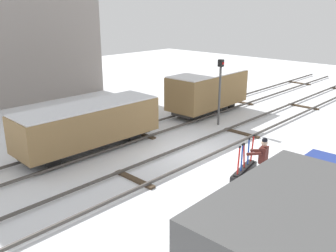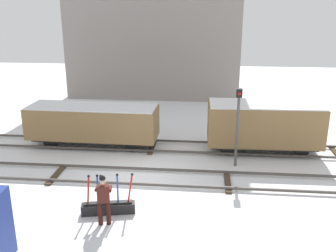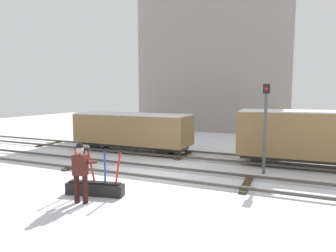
{
  "view_description": "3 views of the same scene",
  "coord_description": "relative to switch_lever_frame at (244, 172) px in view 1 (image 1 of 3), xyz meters",
  "views": [
    {
      "loc": [
        -11.3,
        -9.09,
        5.93
      ],
      "look_at": [
        -0.8,
        0.91,
        1.22
      ],
      "focal_mm": 38.93,
      "sensor_mm": 36.0,
      "label": 1
    },
    {
      "loc": [
        2.53,
        -14.09,
        6.83
      ],
      "look_at": [
        0.87,
        2.65,
        1.45
      ],
      "focal_mm": 41.21,
      "sensor_mm": 36.0,
      "label": 2
    },
    {
      "loc": [
        4.72,
        -9.73,
        3.04
      ],
      "look_at": [
        -0.51,
        2.74,
        1.58
      ],
      "focal_mm": 30.7,
      "sensor_mm": 36.0,
      "label": 3
    }
  ],
  "objects": [
    {
      "name": "switch_lever_frame",
      "position": [
        0.0,
        0.0,
        0.0
      ],
      "size": [
        1.84,
        0.72,
        1.45
      ],
      "rotation": [
        0.0,
        0.0,
        0.21
      ],
      "color": "black",
      "rests_on": "ground_plane"
    },
    {
      "name": "rail_worker",
      "position": [
        0.04,
        -0.67,
        0.71
      ],
      "size": [
        0.63,
        0.74,
        1.72
      ],
      "rotation": [
        0.0,
        0.0,
        0.21
      ],
      "color": "#351511",
      "rests_on": "ground_plane"
    },
    {
      "name": "freight_car_back_track",
      "position": [
        -2.3,
        6.29,
        0.96
      ],
      "size": [
        6.37,
        2.1,
        2.07
      ],
      "rotation": [
        0.0,
        0.0,
        -0.02
      ],
      "color": "#2D2B28",
      "rests_on": "ground_plane"
    },
    {
      "name": "ground_plane",
      "position": [
        0.63,
        2.75,
        -0.25
      ],
      "size": [
        60.0,
        60.0,
        0.0
      ],
      "primitive_type": "plane",
      "color": "white"
    },
    {
      "name": "track_siding_near",
      "position": [
        0.63,
        6.29,
        -0.14
      ],
      "size": [
        44.0,
        1.94,
        0.18
      ],
      "color": "#4C4742",
      "rests_on": "ground_plane"
    },
    {
      "name": "track_main_line",
      "position": [
        0.63,
        2.75,
        -0.15
      ],
      "size": [
        44.0,
        1.94,
        0.18
      ],
      "color": "#4C4742",
      "rests_on": "ground_plane"
    },
    {
      "name": "freight_car_mid_siding",
      "position": [
        5.95,
        6.29,
        1.12
      ],
      "size": [
        5.28,
        2.22,
        2.39
      ],
      "rotation": [
        0.0,
        0.0,
        0.02
      ],
      "color": "#2D2B28",
      "rests_on": "ground_plane"
    },
    {
      "name": "signal_post",
      "position": [
        4.56,
        4.46,
        1.89
      ],
      "size": [
        0.24,
        0.32,
        3.46
      ],
      "color": "#4C4C4C",
      "rests_on": "ground_plane"
    },
    {
      "name": "delivery_truck",
      "position": [
        -4.55,
        -4.12,
        1.38
      ],
      "size": [
        5.57,
        2.58,
        2.92
      ],
      "rotation": [
        0.0,
        0.0,
        0.02
      ],
      "color": "navy",
      "rests_on": "ground_plane"
    }
  ]
}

